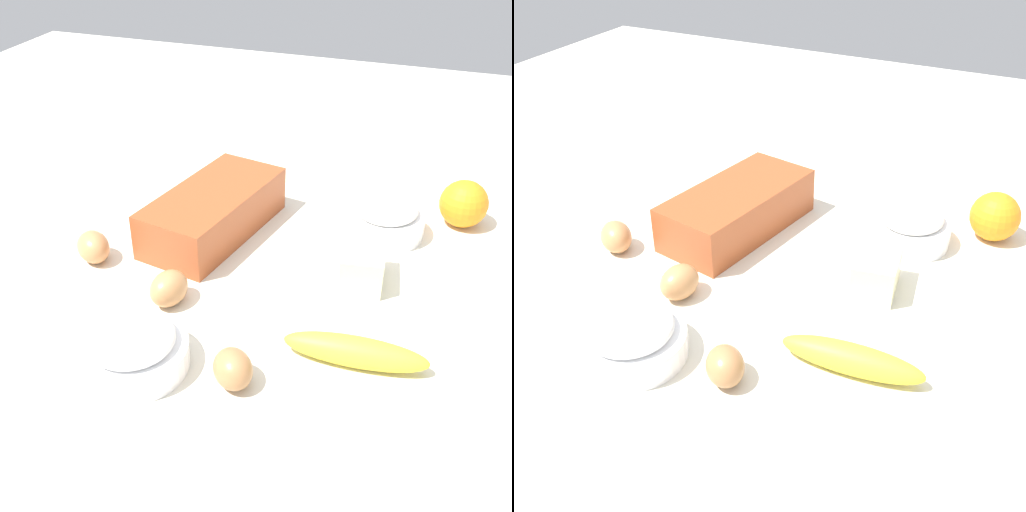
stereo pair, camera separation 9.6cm
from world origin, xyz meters
The scene contains 10 objects.
ground_plane centered at (0.00, 0.00, -0.01)m, with size 2.40×2.40×0.02m, color silver.
loaf_pan centered at (0.11, 0.11, 0.04)m, with size 0.30×0.18×0.08m.
flour_bowl centered at (0.20, -0.17, 0.03)m, with size 0.13×0.13×0.07m.
sugar_bowl centered at (-0.24, 0.08, 0.03)m, with size 0.15×0.15×0.07m.
banana centered at (-0.14, -0.19, 0.02)m, with size 0.19×0.04×0.04m, color yellow.
orange_fruit centered at (0.27, -0.29, 0.04)m, with size 0.08×0.08×0.08m, color orange.
butter_block centered at (0.04, -0.16, 0.03)m, with size 0.09×0.06×0.06m, color #F4EDB2.
egg_near_butter centered at (-0.23, -0.05, 0.02)m, with size 0.05×0.05×0.06m, color #AC7446.
egg_beside_bowl centered at (-0.04, 0.26, 0.03)m, with size 0.05×0.05×0.07m, color #BB7F4D.
egg_loose centered at (-0.10, 0.10, 0.03)m, with size 0.05×0.05×0.07m, color #BC7F4D.
Camera 1 is at (-0.75, -0.27, 0.57)m, focal length 43.89 mm.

